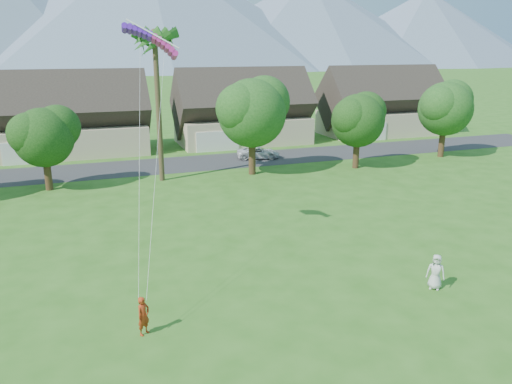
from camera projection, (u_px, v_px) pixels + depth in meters
name	position (u px, v px, depth m)	size (l,w,h in m)	color
ground	(350.00, 369.00, 17.63)	(500.00, 500.00, 0.00)	#2D6019
street	(174.00, 165.00, 48.42)	(90.00, 7.00, 0.01)	#2D2D30
kite_flyer	(143.00, 316.00, 19.59)	(0.58, 0.38, 1.60)	#A33012
watcher	(436.00, 272.00, 23.31)	(0.83, 0.54, 1.71)	silver
parked_car	(258.00, 153.00, 51.05)	(2.02, 4.37, 1.22)	silver
mountain_ridge	(109.00, 10.00, 248.31)	(540.00, 240.00, 70.00)	slate
houses_row	(162.00, 117.00, 55.77)	(72.75, 8.19, 8.86)	beige
tree_row	(171.00, 124.00, 41.19)	(62.27, 6.67, 8.45)	#47301C
fan_palm	(155.00, 36.00, 39.52)	(3.00, 3.00, 13.80)	#4C3D26
parafoil_kite	(152.00, 37.00, 24.23)	(3.04, 1.27, 0.50)	#591AC7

